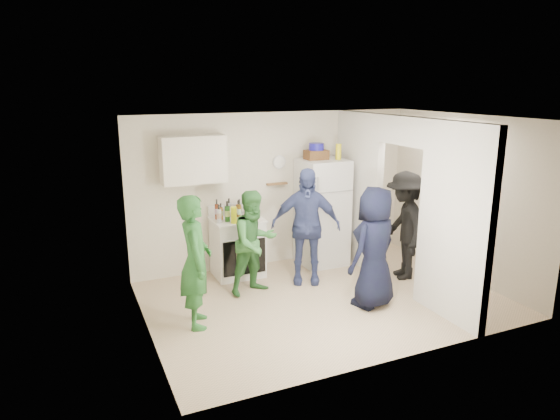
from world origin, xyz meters
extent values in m
plane|color=#CDB290|center=(0.00, 0.00, 0.00)|extent=(4.80, 4.80, 0.00)
plane|color=silver|center=(0.00, 1.70, 1.25)|extent=(4.80, 0.00, 4.80)
plane|color=silver|center=(0.00, -1.70, 1.25)|extent=(4.80, 0.00, 4.80)
plane|color=silver|center=(-2.40, 0.00, 1.25)|extent=(0.00, 3.40, 3.40)
plane|color=silver|center=(2.40, 0.00, 1.25)|extent=(0.00, 3.40, 3.40)
plane|color=white|center=(0.00, 0.00, 2.50)|extent=(4.80, 4.80, 0.00)
cube|color=silver|center=(1.20, 1.10, 1.25)|extent=(0.12, 1.20, 2.50)
cube|color=silver|center=(1.20, -1.10, 1.25)|extent=(0.12, 1.20, 2.50)
cube|color=silver|center=(1.20, 0.00, 2.30)|extent=(0.12, 1.00, 0.40)
cube|color=white|center=(-0.80, 1.37, 0.46)|extent=(0.77, 0.64, 0.92)
cube|color=silver|center=(-1.40, 1.52, 1.85)|extent=(0.95, 0.34, 0.70)
cube|color=silver|center=(0.67, 1.34, 0.88)|extent=(0.72, 0.70, 1.75)
cube|color=brown|center=(0.57, 1.39, 1.83)|extent=(0.35, 0.25, 0.15)
cylinder|color=#1A1698|center=(0.57, 1.39, 1.96)|extent=(0.24, 0.24, 0.11)
cylinder|color=yellow|center=(0.89, 1.24, 1.88)|extent=(0.09, 0.09, 0.25)
cylinder|color=white|center=(0.05, 1.68, 1.70)|extent=(0.22, 0.02, 0.22)
cube|color=olive|center=(0.00, 1.65, 1.35)|extent=(0.35, 0.08, 0.03)
cube|color=black|center=(2.38, 0.20, 1.65)|extent=(0.03, 0.70, 0.80)
cube|color=white|center=(2.36, 0.20, 1.65)|extent=(0.04, 0.76, 0.86)
cube|color=white|center=(2.34, 0.20, 2.00)|extent=(0.04, 0.82, 0.18)
cylinder|color=#D9E613|center=(-0.92, 1.15, 1.04)|extent=(0.09, 0.09, 0.25)
cylinder|color=red|center=(-0.58, 1.17, 0.98)|extent=(0.09, 0.09, 0.12)
imported|color=#2B6C32|center=(-1.80, -0.01, 0.83)|extent=(0.51, 0.68, 1.66)
imported|color=#3A7835|center=(-0.79, 0.64, 0.75)|extent=(0.85, 0.73, 1.50)
imported|color=#3A4780|center=(0.05, 0.71, 0.88)|extent=(1.11, 0.82, 1.75)
imported|color=black|center=(0.51, -0.41, 0.82)|extent=(0.93, 0.77, 1.64)
imported|color=black|center=(1.51, 0.26, 0.83)|extent=(0.93, 1.22, 1.66)
cylinder|color=maroon|center=(-1.08, 1.47, 1.07)|extent=(0.06, 0.06, 0.31)
cylinder|color=#1E511B|center=(-0.97, 1.28, 1.07)|extent=(0.08, 0.08, 0.32)
cylinder|color=#90929C|center=(-0.86, 1.53, 1.06)|extent=(0.07, 0.07, 0.30)
cylinder|color=brown|center=(-0.78, 1.31, 1.07)|extent=(0.06, 0.06, 0.32)
cylinder|color=silver|center=(-0.69, 1.54, 1.05)|extent=(0.07, 0.07, 0.27)
cylinder|color=#133418|center=(-0.63, 1.41, 1.05)|extent=(0.06, 0.06, 0.27)
cylinder|color=olive|center=(-0.54, 1.52, 1.04)|extent=(0.07, 0.07, 0.25)
cylinder|color=silver|center=(-1.11, 1.26, 1.05)|extent=(0.07, 0.07, 0.28)
cylinder|color=#612F10|center=(-0.73, 1.48, 1.05)|extent=(0.08, 0.08, 0.26)
cylinder|color=#216125|center=(-0.51, 1.26, 1.05)|extent=(0.06, 0.06, 0.28)
cylinder|color=#A36525|center=(-1.03, 1.42, 1.04)|extent=(0.07, 0.07, 0.26)
cylinder|color=gray|center=(-0.66, 1.21, 1.07)|extent=(0.06, 0.06, 0.32)
camera|label=1|loc=(-3.17, -5.66, 2.93)|focal=32.00mm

